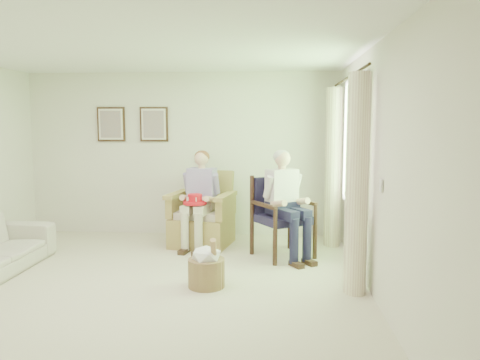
{
  "coord_description": "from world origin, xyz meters",
  "views": [
    {
      "loc": [
        1.46,
        -4.68,
        1.77
      ],
      "look_at": [
        1.02,
        1.4,
        1.05
      ],
      "focal_mm": 35.0,
      "sensor_mm": 36.0,
      "label": 1
    }
  ],
  "objects_px": {
    "wood_armchair": "(283,213)",
    "person_wicker": "(200,192)",
    "red_hat": "(195,200)",
    "wicker_armchair": "(202,222)",
    "hatbox": "(207,266)",
    "person_dark": "(283,196)"
  },
  "relations": [
    {
      "from": "person_dark",
      "to": "red_hat",
      "type": "relative_size",
      "value": 4.25
    },
    {
      "from": "hatbox",
      "to": "wood_armchair",
      "type": "bearing_deg",
      "value": 57.67
    },
    {
      "from": "wicker_armchair",
      "to": "hatbox",
      "type": "relative_size",
      "value": 1.83
    },
    {
      "from": "wicker_armchair",
      "to": "person_dark",
      "type": "relative_size",
      "value": 0.77
    },
    {
      "from": "wicker_armchair",
      "to": "red_hat",
      "type": "relative_size",
      "value": 3.26
    },
    {
      "from": "person_dark",
      "to": "hatbox",
      "type": "height_order",
      "value": "person_dark"
    },
    {
      "from": "wood_armchair",
      "to": "person_wicker",
      "type": "height_order",
      "value": "person_wicker"
    },
    {
      "from": "person_wicker",
      "to": "hatbox",
      "type": "distance_m",
      "value": 1.81
    },
    {
      "from": "wood_armchair",
      "to": "person_dark",
      "type": "distance_m",
      "value": 0.31
    },
    {
      "from": "person_wicker",
      "to": "red_hat",
      "type": "relative_size",
      "value": 4.13
    },
    {
      "from": "person_wicker",
      "to": "hatbox",
      "type": "bearing_deg",
      "value": -68.28
    },
    {
      "from": "red_hat",
      "to": "hatbox",
      "type": "height_order",
      "value": "red_hat"
    },
    {
      "from": "person_wicker",
      "to": "person_dark",
      "type": "relative_size",
      "value": 0.97
    },
    {
      "from": "person_wicker",
      "to": "wood_armchair",
      "type": "bearing_deg",
      "value": -4.67
    },
    {
      "from": "person_wicker",
      "to": "hatbox",
      "type": "xyz_separation_m",
      "value": [
        0.33,
        -1.68,
        -0.58
      ]
    },
    {
      "from": "hatbox",
      "to": "wicker_armchair",
      "type": "bearing_deg",
      "value": 100.11
    },
    {
      "from": "wood_armchair",
      "to": "hatbox",
      "type": "height_order",
      "value": "wood_armchair"
    },
    {
      "from": "person_wicker",
      "to": "red_hat",
      "type": "distance_m",
      "value": 0.22
    },
    {
      "from": "person_wicker",
      "to": "hatbox",
      "type": "height_order",
      "value": "person_wicker"
    },
    {
      "from": "wicker_armchair",
      "to": "wood_armchair",
      "type": "relative_size",
      "value": 1.02
    },
    {
      "from": "red_hat",
      "to": "wicker_armchair",
      "type": "bearing_deg",
      "value": 81.92
    },
    {
      "from": "person_wicker",
      "to": "red_hat",
      "type": "xyz_separation_m",
      "value": [
        -0.05,
        -0.2,
        -0.09
      ]
    }
  ]
}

